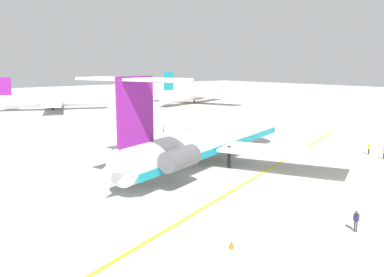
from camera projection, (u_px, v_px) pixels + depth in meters
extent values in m
plane|color=#B7B5AD|center=(235.00, 175.00, 47.37)|extent=(393.09, 393.09, 0.00)
cylinder|color=white|center=(213.00, 140.00, 52.53)|extent=(34.21, 13.55, 3.69)
cone|color=white|center=(265.00, 123.00, 66.95)|extent=(4.71, 4.51, 3.55)
cone|color=white|center=(121.00, 165.00, 38.04)|extent=(6.06, 4.56, 3.14)
cube|color=teal|center=(213.00, 146.00, 52.68)|extent=(33.50, 13.40, 0.81)
cube|color=white|center=(156.00, 137.00, 58.28)|extent=(8.56, 16.20, 0.37)
cube|color=white|center=(287.00, 152.00, 48.29)|extent=(11.29, 16.42, 0.37)
cylinder|color=#515156|center=(134.00, 152.00, 44.10)|extent=(5.04, 3.39, 2.14)
cube|color=white|center=(138.00, 152.00, 43.76)|extent=(2.99, 1.93, 0.44)
cylinder|color=#515156|center=(180.00, 158.00, 40.99)|extent=(5.04, 3.39, 2.14)
cube|color=white|center=(175.00, 157.00, 41.32)|extent=(2.99, 1.93, 0.44)
cube|color=#7A197F|center=(136.00, 111.00, 39.12)|extent=(4.89, 1.80, 6.54)
cube|color=white|center=(108.00, 78.00, 39.81)|extent=(4.87, 6.16, 0.26)
cube|color=white|center=(158.00, 80.00, 36.71)|extent=(4.87, 6.16, 0.26)
cylinder|color=black|center=(247.00, 140.00, 61.64)|extent=(0.41, 0.41, 2.80)
cylinder|color=black|center=(188.00, 152.00, 53.41)|extent=(0.41, 0.41, 2.80)
cylinder|color=black|center=(229.00, 157.00, 50.32)|extent=(0.41, 0.41, 2.80)
cylinder|color=silver|center=(53.00, 100.00, 113.95)|extent=(27.61, 15.00, 3.44)
cone|color=silver|center=(105.00, 99.00, 118.01)|extent=(3.91, 4.14, 3.27)
cube|color=silver|center=(54.00, 99.00, 121.82)|extent=(9.97, 14.02, 0.41)
cube|color=silver|center=(52.00, 104.00, 106.20)|extent=(9.97, 14.02, 0.41)
cube|color=#7A197F|center=(3.00, 86.00, 109.79)|extent=(3.56, 1.86, 4.69)
cylinder|color=black|center=(53.00, 106.00, 114.22)|extent=(0.41, 0.41, 2.31)
cylinder|color=silver|center=(194.00, 94.00, 133.14)|extent=(32.61, 12.83, 3.92)
cone|color=silver|center=(219.00, 91.00, 146.68)|extent=(4.11, 4.47, 3.73)
cube|color=silver|center=(170.00, 94.00, 138.26)|extent=(9.62, 15.97, 0.47)
cube|color=silver|center=(220.00, 96.00, 128.15)|extent=(9.62, 15.97, 0.47)
cube|color=teal|center=(169.00, 81.00, 120.83)|extent=(4.22, 1.56, 5.35)
cylinder|color=black|center=(194.00, 99.00, 133.44)|extent=(0.47, 0.47, 2.64)
cylinder|color=black|center=(383.00, 156.00, 55.37)|extent=(0.10, 0.10, 0.81)
cylinder|color=black|center=(384.00, 156.00, 55.23)|extent=(0.10, 0.10, 0.81)
cylinder|color=yellow|center=(384.00, 151.00, 55.17)|extent=(0.27, 0.27, 0.64)
sphere|color=#8C6647|center=(384.00, 148.00, 55.09)|extent=(0.25, 0.25, 0.25)
cylinder|color=yellow|center=(383.00, 150.00, 55.34)|extent=(0.07, 0.07, 0.55)
cylinder|color=black|center=(355.00, 227.00, 31.36)|extent=(0.10, 0.10, 0.80)
cylinder|color=black|center=(357.00, 227.00, 31.31)|extent=(0.10, 0.10, 0.80)
cylinder|color=#191E4C|center=(356.00, 218.00, 31.21)|extent=(0.27, 0.27, 0.64)
sphere|color=brown|center=(357.00, 212.00, 31.13)|extent=(0.25, 0.25, 0.25)
cylinder|color=#191E4C|center=(354.00, 217.00, 31.27)|extent=(0.07, 0.07, 0.54)
cylinder|color=#191E4C|center=(359.00, 218.00, 31.13)|extent=(0.07, 0.07, 0.54)
cylinder|color=black|center=(164.00, 131.00, 76.41)|extent=(0.10, 0.10, 0.81)
cylinder|color=black|center=(164.00, 131.00, 76.28)|extent=(0.10, 0.10, 0.81)
cylinder|color=yellow|center=(164.00, 127.00, 76.22)|extent=(0.27, 0.27, 0.64)
sphere|color=#8C6647|center=(164.00, 124.00, 76.14)|extent=(0.25, 0.25, 0.25)
cylinder|color=yellow|center=(163.00, 127.00, 76.38)|extent=(0.07, 0.07, 0.55)
cylinder|color=yellow|center=(164.00, 127.00, 76.04)|extent=(0.07, 0.07, 0.55)
cylinder|color=black|center=(368.00, 152.00, 58.12)|extent=(0.10, 0.10, 0.81)
cylinder|color=black|center=(369.00, 152.00, 58.18)|extent=(0.10, 0.10, 0.81)
cylinder|color=yellow|center=(369.00, 147.00, 58.02)|extent=(0.27, 0.27, 0.64)
sphere|color=#DBB28E|center=(369.00, 144.00, 57.94)|extent=(0.25, 0.25, 0.25)
cylinder|color=yellow|center=(368.00, 147.00, 57.94)|extent=(0.07, 0.07, 0.55)
cylinder|color=yellow|center=(370.00, 146.00, 58.09)|extent=(0.07, 0.07, 0.55)
cone|color=#EA590F|center=(189.00, 129.00, 79.19)|extent=(0.40, 0.40, 0.55)
cone|color=#EA590F|center=(231.00, 244.00, 28.56)|extent=(0.40, 0.40, 0.55)
cube|color=gold|center=(259.00, 175.00, 47.36)|extent=(71.80, 23.31, 0.01)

